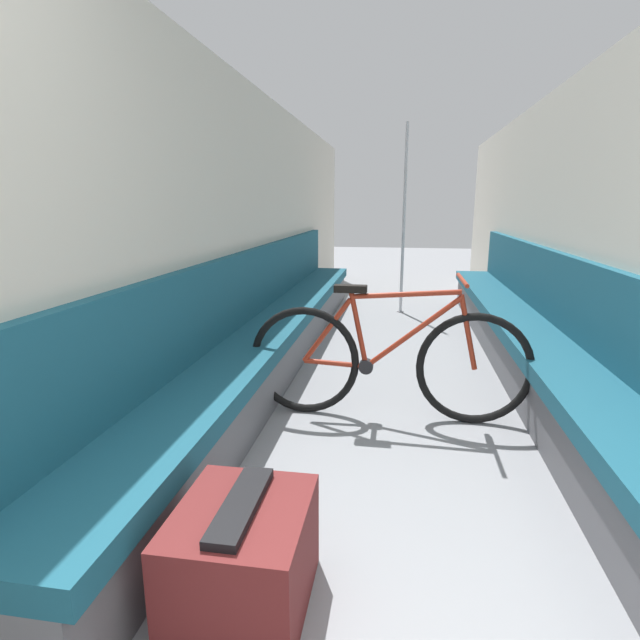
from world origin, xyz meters
name	(u,v)px	position (x,y,z in m)	size (l,w,h in m)	color
wall_left	(245,228)	(-1.28, 3.55, 1.13)	(0.10, 10.30, 2.26)	beige
wall_right	(574,230)	(1.28, 3.55, 1.13)	(0.10, 10.30, 2.26)	beige
bench_seat_row_left	(274,329)	(-1.02, 3.45, 0.30)	(0.48, 6.06, 0.97)	#5B5B60
bench_seat_row_right	(531,339)	(1.02, 3.45, 0.30)	(0.48, 6.06, 0.97)	#5B5B60
bicycle	(386,361)	(-0.06, 2.50, 0.37)	(1.75, 0.46, 0.90)	black
grab_pole_near	(403,223)	(0.02, 5.70, 1.09)	(0.08, 0.08, 2.24)	gray
luggage_bag	(242,557)	(-0.48, 0.89, 0.19)	(0.43, 0.50, 0.40)	maroon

